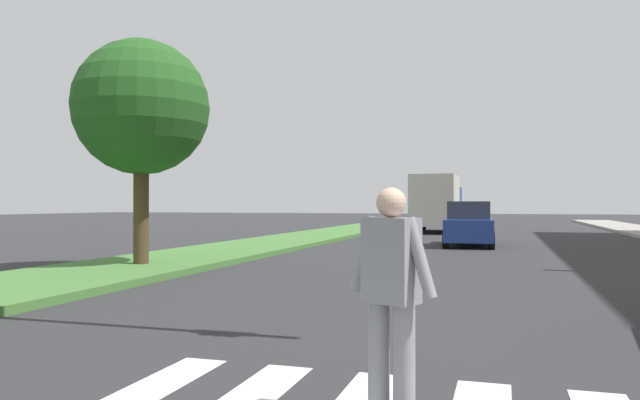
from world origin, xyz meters
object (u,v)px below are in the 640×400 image
object	(u,v)px
tree_mid	(141,108)
truck_box_delivery	(437,203)
pedestrian_performer	(391,291)
sedan_midblock	(469,225)

from	to	relation	value
tree_mid	truck_box_delivery	distance (m)	21.89
tree_mid	pedestrian_performer	size ratio (longest dim) A/B	3.16
tree_mid	pedestrian_performer	xyz separation A→B (m)	(7.48, -8.12, -2.92)
sedan_midblock	truck_box_delivery	distance (m)	10.80
sedan_midblock	truck_box_delivery	world-z (taller)	truck_box_delivery
truck_box_delivery	tree_mid	bearing A→B (deg)	-102.54
pedestrian_performer	truck_box_delivery	distance (m)	29.52
tree_mid	sedan_midblock	size ratio (longest dim) A/B	1.22
tree_mid	sedan_midblock	world-z (taller)	tree_mid
tree_mid	truck_box_delivery	size ratio (longest dim) A/B	0.86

